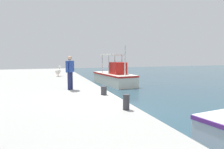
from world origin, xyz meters
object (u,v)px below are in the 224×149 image
object	(u,v)px
fishing_boat_nearest	(115,77)
pelican	(58,71)
fisherman_standing	(70,71)
mooring_bollard_third	(126,102)
mooring_bollard_second	(104,91)
mooring_bollard_nearest	(70,71)

from	to	relation	value
fishing_boat_nearest	pelican	world-z (taller)	fishing_boat_nearest
fishing_boat_nearest	fisherman_standing	distance (m)	7.86
pelican	mooring_bollard_third	size ratio (longest dim) A/B	1.78
fishing_boat_nearest	pelican	bearing A→B (deg)	-97.39
pelican	mooring_bollard_third	bearing A→B (deg)	6.72
fisherman_standing	mooring_bollard_second	world-z (taller)	fisherman_standing
pelican	fisherman_standing	world-z (taller)	fisherman_standing
mooring_bollard_nearest	mooring_bollard_second	xyz separation A→B (m)	(12.06, 0.00, 0.01)
fishing_boat_nearest	mooring_bollard_second	distance (m)	8.85
fisherman_standing	mooring_bollard_second	xyz separation A→B (m)	(1.86, 1.24, -0.75)
fisherman_standing	mooring_bollard_second	distance (m)	2.36
fisherman_standing	pelican	bearing A→B (deg)	-179.00
fishing_boat_nearest	pelican	size ratio (longest dim) A/B	5.78
mooring_bollard_second	fisherman_standing	bearing A→B (deg)	-146.24
fisherman_standing	mooring_bollard_nearest	bearing A→B (deg)	173.05
fishing_boat_nearest	mooring_bollard_third	bearing A→B (deg)	-16.31
mooring_bollard_nearest	pelican	bearing A→B (deg)	-22.98
fishing_boat_nearest	fisherman_standing	size ratio (longest dim) A/B	3.06
fishing_boat_nearest	pelican	xyz separation A→B (m)	(-0.59, -4.58, 0.52)
mooring_bollard_nearest	mooring_bollard_third	distance (m)	14.80
fishing_boat_nearest	fisherman_standing	xyz separation A→B (m)	(6.38, -4.46, 1.06)
pelican	mooring_bollard_second	distance (m)	8.95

